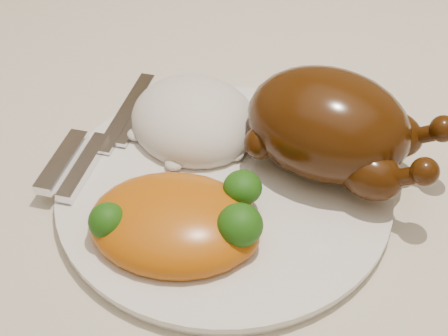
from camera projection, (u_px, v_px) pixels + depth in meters
The scene contains 7 objects.
dining_table at pixel (338, 249), 0.63m from camera, with size 1.60×0.90×0.76m.
tablecloth at pixel (348, 198), 0.58m from camera, with size 1.73×1.03×0.18m.
dinner_plate at pixel (224, 190), 0.54m from camera, with size 0.28×0.28×0.01m, color white.
roast_chicken at pixel (332, 126), 0.52m from camera, with size 0.18×0.12×0.09m.
rice_mound at pixel (194, 120), 0.58m from camera, with size 0.15×0.14×0.06m.
mac_and_cheese at pixel (183, 224), 0.49m from camera, with size 0.17×0.15×0.06m.
cutlery at pixel (93, 147), 0.56m from camera, with size 0.07×0.19×0.01m.
Camera 1 is at (0.12, -0.40, 1.16)m, focal length 50.00 mm.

